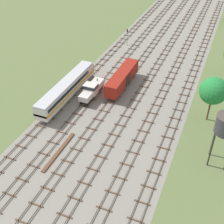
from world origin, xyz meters
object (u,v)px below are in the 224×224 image
Objects in this scene: signal_post_nearest at (127,35)px; freight_boxcar_centre_left_mid at (122,78)px; shunter_loco_left_near at (92,89)px; diesel_railcar_far_left_nearest at (67,88)px.

freight_boxcar_centre_left_mid is at bearing -72.69° from signal_post_nearest.
diesel_railcar_far_left_nearest is at bearing -151.72° from shunter_loco_left_near.
diesel_railcar_far_left_nearest is 4.14× the size of signal_post_nearest.
shunter_loco_left_near is at bearing -126.29° from freight_boxcar_centre_left_mid.
freight_boxcar_centre_left_mid is at bearing 43.54° from diesel_railcar_far_left_nearest.
signal_post_nearest is (-6.86, 22.00, 0.72)m from freight_boxcar_centre_left_mid.
diesel_railcar_far_left_nearest reaches higher than shunter_loco_left_near.
shunter_loco_left_near is 0.60× the size of freight_boxcar_centre_left_mid.
signal_post_nearest reaches higher than shunter_loco_left_near.
diesel_railcar_far_left_nearest reaches higher than freight_boxcar_centre_left_mid.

